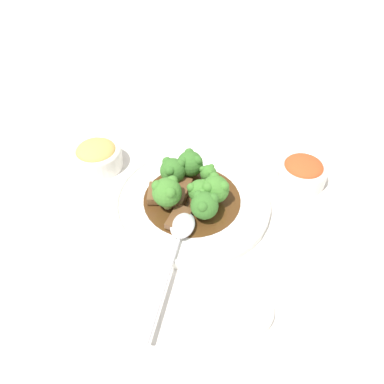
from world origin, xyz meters
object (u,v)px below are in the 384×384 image
side_bowl_kimchi (302,171)px  side_bowl_appetizer (97,155)px  broccoli_floret_4 (215,189)px  sauce_dish (247,310)px  broccoli_floret_2 (173,170)px  broccoli_floret_6 (199,192)px  main_plate (192,201)px  beef_strip_0 (178,192)px  serving_spoon (179,236)px  broccoli_floret_5 (204,205)px  beef_strip_1 (156,193)px  broccoli_floret_3 (167,192)px  broccoli_floret_1 (190,163)px  beef_strip_2 (179,218)px  broccoli_floret_0 (208,173)px

side_bowl_kimchi → side_bowl_appetizer: side_bowl_appetizer is taller
broccoli_floret_4 → sauce_dish: size_ratio=0.71×
broccoli_floret_2 → broccoli_floret_6: bearing=-104.9°
main_plate → beef_strip_0: 0.03m
serving_spoon → broccoli_floret_5: bearing=-6.8°
beef_strip_1 → sauce_dish: beef_strip_1 is taller
broccoli_floret_3 → serving_spoon: (-0.05, -0.06, -0.03)m
broccoli_floret_5 → main_plate: bearing=59.6°
broccoli_floret_3 → broccoli_floret_1: bearing=10.2°
broccoli_floret_3 → broccoli_floret_4: bearing=-46.1°
broccoli_floret_3 → side_bowl_kimchi: size_ratio=0.64×
broccoli_floret_3 → broccoli_floret_6: (0.04, -0.04, -0.01)m
beef_strip_0 → beef_strip_1: (-0.03, 0.03, -0.00)m
beef_strip_0 → broccoli_floret_4: 0.07m
sauce_dish → beef_strip_0: bearing=60.5°
beef_strip_2 → beef_strip_0: bearing=38.3°
broccoli_floret_6 → side_bowl_appetizer: 0.25m
side_bowl_kimchi → broccoli_floret_1: bearing=124.8°
broccoli_floret_1 → broccoli_floret_5: 0.12m
side_bowl_kimchi → serving_spoon: bearing=158.6°
main_plate → broccoli_floret_6: 0.04m
main_plate → broccoli_floret_1: bearing=38.5°
main_plate → broccoli_floret_0: size_ratio=7.96×
side_bowl_appetizer → broccoli_floret_4: bearing=-81.9°
broccoli_floret_5 → beef_strip_0: bearing=76.2°
broccoli_floret_0 → broccoli_floret_5: 0.09m
main_plate → broccoli_floret_2: size_ratio=5.62×
broccoli_floret_4 → broccoli_floret_6: (-0.02, 0.02, -0.00)m
side_bowl_appetizer → broccoli_floret_1: bearing=-68.8°
broccoli_floret_4 → broccoli_floret_6: 0.03m
beef_strip_0 → broccoli_floret_4: (0.03, -0.07, 0.02)m
beef_strip_1 → sauce_dish: bearing=-111.5°
main_plate → serving_spoon: size_ratio=1.28×
main_plate → broccoli_floret_6: broccoli_floret_6 is taller
sauce_dish → broccoli_floret_5: bearing=54.3°
broccoli_floret_1 → serving_spoon: size_ratio=0.23×
main_plate → broccoli_floret_3: size_ratio=4.72×
broccoli_floret_6 → side_bowl_appetizer: (-0.02, 0.24, -0.02)m
broccoli_floret_4 → side_bowl_kimchi: broccoli_floret_4 is taller
broccoli_floret_5 → serving_spoon: 0.07m
beef_strip_0 → side_bowl_appetizer: bearing=93.3°
beef_strip_2 → broccoli_floret_3: bearing=66.7°
broccoli_floret_1 → broccoli_floret_5: (-0.08, -0.09, 0.00)m
side_bowl_kimchi → beef_strip_1: bearing=136.7°
broccoli_floret_3 → sauce_dish: 0.24m
broccoli_floret_1 → side_bowl_kimchi: (0.13, -0.18, -0.02)m
main_plate → side_bowl_kimchi: bearing=-38.6°
broccoli_floret_6 → sauce_dish: size_ratio=0.62×
main_plate → broccoli_floret_0: (0.05, 0.00, 0.03)m
broccoli_floret_3 → broccoli_floret_5: bearing=-76.1°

